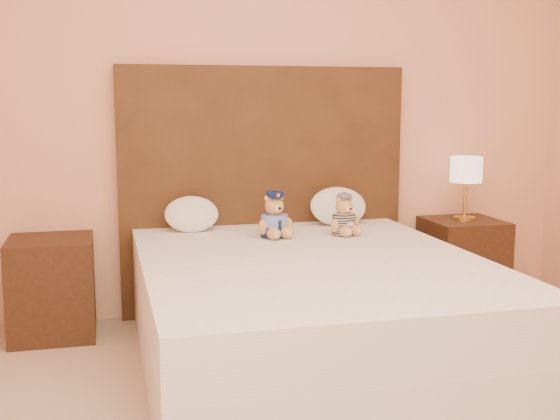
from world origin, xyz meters
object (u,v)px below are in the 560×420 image
Objects in this scene: teddy_police at (274,215)px; bed at (311,313)px; nightstand_left at (52,287)px; teddy_prisoner at (344,215)px; lamp at (466,173)px; pillow_left at (192,212)px; pillow_right at (338,204)px; nightstand_right at (462,262)px.

bed is at bearing -97.83° from teddy_police.
teddy_prisoner is (1.59, -0.29, 0.39)m from nightstand_left.
lamp is 0.97m from teddy_prisoner.
nightstand_left is 2.48× the size of teddy_prisoner.
teddy_prisoner is at bearing -21.32° from pillow_left.
teddy_prisoner is at bearing -17.09° from teddy_police.
nightstand_left is at bearing -178.97° from pillow_right.
teddy_police is at bearing -12.23° from nightstand_left.
bed is at bearing -116.80° from pillow_right.
teddy_prisoner is (-0.91, -0.29, -0.19)m from lamp.
nightstand_left is at bearing 180.00° from nightstand_right.
pillow_right reaches higher than pillow_left.
nightstand_right is 2.20× the size of teddy_police.
pillow_right is (0.42, 0.83, 0.40)m from bed.
nightstand_right is 0.57m from lamp.
nightstand_left is 1.67m from teddy_prisoner.
lamp is 1.80× the size of teddy_prisoner.
bed is 0.67m from teddy_police.
teddy_prisoner reaches higher than bed.
nightstand_right is at bearing -1.81° from teddy_police.
pillow_right is (0.89, 0.00, 0.01)m from pillow_left.
nightstand_left and nightstand_right have the same top height.
pillow_right is at bearing 1.03° from nightstand_left.
pillow_right is at bearing 177.93° from nightstand_right.
teddy_police is (-1.30, -0.26, 0.40)m from nightstand_right.
teddy_prisoner is (-0.91, -0.29, 0.39)m from nightstand_right.
pillow_left is at bearing 119.46° from bed.
bed is 3.64× the size of nightstand_right.
pillow_left is (-0.42, 0.29, -0.02)m from teddy_police.
lamp reaches higher than nightstand_right.
teddy_police is at bearing -34.70° from pillow_left.
pillow_left is (-1.72, 0.03, -0.19)m from lamp.
pillow_right is at bearing 177.93° from lamp.
teddy_prisoner is (0.34, 0.51, 0.39)m from bed.
nightstand_right is 1.03m from teddy_prisoner.
nightstand_right is at bearing -2.07° from pillow_right.
nightstand_left is at bearing 154.66° from teddy_police.
teddy_prisoner is 0.71× the size of pillow_left.
nightstand_right is at bearing -1.00° from pillow_left.
nightstand_right is 0.92m from pillow_right.
nightstand_left is at bearing 147.38° from bed.
nightstand_right is at bearing 0.00° from nightstand_left.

